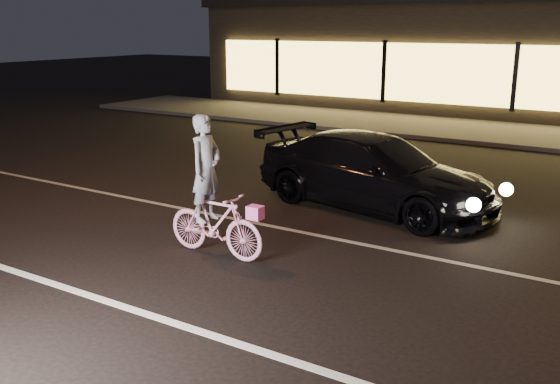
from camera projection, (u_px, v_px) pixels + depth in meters
The scene contains 7 objects.
ground at pixel (254, 280), 8.21m from camera, with size 90.00×90.00×0.00m, color black.
lane_stripe_near at pixel (178, 324), 6.98m from camera, with size 60.00×0.12×0.01m, color silver.
lane_stripe_far at pixel (325, 237), 9.84m from camera, with size 60.00×0.10×0.01m, color gray.
sidewalk at pixel (497, 133), 18.82m from camera, with size 30.00×4.00×0.12m, color #383533.
storefront at pixel (541, 54), 23.16m from camera, with size 25.40×8.42×4.20m.
cyclist at pixel (213, 207), 8.90m from camera, with size 1.62×0.56×2.05m.
sedan at pixel (375, 172), 11.25m from camera, with size 4.83×2.62×1.33m.
Camera 1 is at (4.34, -6.27, 3.26)m, focal length 40.00 mm.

